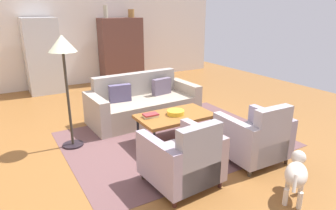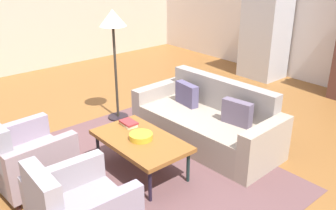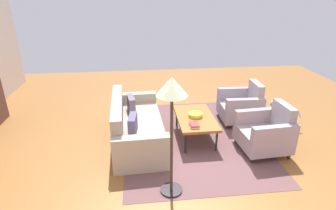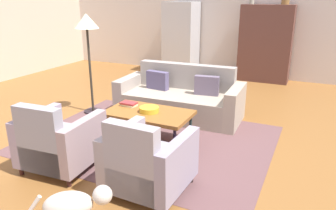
# 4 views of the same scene
# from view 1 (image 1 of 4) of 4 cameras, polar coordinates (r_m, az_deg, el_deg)

# --- Properties ---
(ground_plane) EXTENTS (10.79, 10.79, 0.00)m
(ground_plane) POSITION_cam_1_polar(r_m,az_deg,el_deg) (4.98, -4.50, -6.62)
(ground_plane) COLOR brown
(wall_back) EXTENTS (8.99, 0.12, 2.80)m
(wall_back) POSITION_cam_1_polar(r_m,az_deg,el_deg) (8.69, -18.04, 12.85)
(wall_back) COLOR silver
(wall_back) RESTS_ON ground
(area_rug) EXTENTS (3.40, 2.60, 0.01)m
(area_rug) POSITION_cam_1_polar(r_m,az_deg,el_deg) (4.99, 0.99, -6.48)
(area_rug) COLOR brown
(area_rug) RESTS_ON ground
(couch) EXTENTS (2.13, 0.98, 0.86)m
(couch) POSITION_cam_1_polar(r_m,az_deg,el_deg) (5.81, -4.92, 0.12)
(couch) COLOR gray
(couch) RESTS_ON ground
(coffee_table) EXTENTS (1.20, 0.70, 0.45)m
(coffee_table) POSITION_cam_1_polar(r_m,az_deg,el_deg) (4.79, 1.34, -2.29)
(coffee_table) COLOR black
(coffee_table) RESTS_ON ground
(armchair_left) EXTENTS (0.85, 0.85, 0.88)m
(armchair_left) POSITION_cam_1_polar(r_m,az_deg,el_deg) (3.63, 3.15, -10.53)
(armchair_left) COLOR black
(armchair_left) RESTS_ON ground
(armchair_right) EXTENTS (0.83, 0.83, 0.88)m
(armchair_right) POSITION_cam_1_polar(r_m,az_deg,el_deg) (4.35, 16.41, -6.24)
(armchair_right) COLOR #381E1A
(armchair_right) RESTS_ON ground
(fruit_bowl) EXTENTS (0.28, 0.28, 0.07)m
(fruit_bowl) POSITION_cam_1_polar(r_m,az_deg,el_deg) (4.77, 1.47, -1.44)
(fruit_bowl) COLOR gold
(fruit_bowl) RESTS_ON coffee_table
(book_stack) EXTENTS (0.25, 0.18, 0.06)m
(book_stack) POSITION_cam_1_polar(r_m,az_deg,el_deg) (4.68, -3.34, -1.98)
(book_stack) COLOR beige
(book_stack) RESTS_ON coffee_table
(cabinet) EXTENTS (1.20, 0.51, 1.80)m
(cabinet) POSITION_cam_1_polar(r_m,az_deg,el_deg) (8.80, -8.92, 10.28)
(cabinet) COLOR brown
(cabinet) RESTS_ON ground
(vase_tall) EXTENTS (0.11, 0.11, 0.33)m
(vase_tall) POSITION_cam_1_polar(r_m,az_deg,el_deg) (8.58, -11.86, 17.07)
(vase_tall) COLOR #ABAB94
(vase_tall) RESTS_ON cabinet
(vase_round) EXTENTS (0.18, 0.18, 0.23)m
(vase_round) POSITION_cam_1_polar(r_m,az_deg,el_deg) (8.86, -7.06, 16.99)
(vase_round) COLOR olive
(vase_round) RESTS_ON cabinet
(refrigerator) EXTENTS (0.80, 0.73, 1.85)m
(refrigerator) POSITION_cam_1_polar(r_m,az_deg,el_deg) (8.15, -22.87, 8.63)
(refrigerator) COLOR #B7BABF
(refrigerator) RESTS_ON ground
(floor_lamp) EXTENTS (0.40, 0.40, 1.72)m
(floor_lamp) POSITION_cam_1_polar(r_m,az_deg,el_deg) (4.59, -19.39, 9.13)
(floor_lamp) COLOR black
(floor_lamp) RESTS_ON ground
(dog) EXTENTS (0.62, 0.46, 0.48)m
(dog) POSITION_cam_1_polar(r_m,az_deg,el_deg) (3.73, 23.32, -11.86)
(dog) COLOR beige
(dog) RESTS_ON ground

